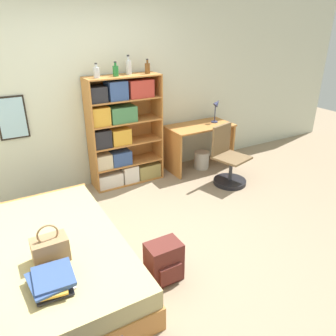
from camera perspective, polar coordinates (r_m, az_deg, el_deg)
ground_plane at (r=3.56m, az=-5.57°, el=-13.96°), size 14.00×14.00×0.00m
wall_back at (r=4.57m, az=-15.84°, el=12.06°), size 10.00×0.09×2.60m
bed at (r=3.29m, az=-18.75°, el=-14.69°), size 1.15×2.01×0.39m
handbag at (r=2.90m, az=-19.83°, el=-13.09°), size 0.28×0.18×0.34m
book_stack_on_bed at (r=2.69m, az=-19.56°, el=-17.98°), size 0.34×0.38×0.10m
bookcase at (r=4.64m, az=-8.26°, el=5.88°), size 1.02×0.35×1.54m
bottle_green at (r=4.32m, az=-12.34°, el=15.97°), size 0.08×0.08×0.18m
bottle_brown at (r=4.42m, az=-9.11°, el=16.40°), size 0.08×0.08×0.18m
bottle_clear at (r=4.56m, az=-6.88°, el=17.07°), size 0.08×0.08×0.25m
bottle_blue at (r=4.61m, az=-3.60°, el=17.00°), size 0.07×0.07×0.19m
desk at (r=5.23m, az=5.47°, el=5.08°), size 1.04×0.56×0.71m
desk_lamp at (r=5.29m, az=8.45°, el=10.50°), size 0.15×0.10×0.38m
desk_chair at (r=4.84m, az=10.42°, el=0.36°), size 0.53×0.53×0.86m
backpack at (r=3.10m, az=-0.69°, el=-16.04°), size 0.31×0.25×0.39m
waste_bin at (r=5.32m, az=5.85°, el=1.41°), size 0.24×0.24×0.28m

